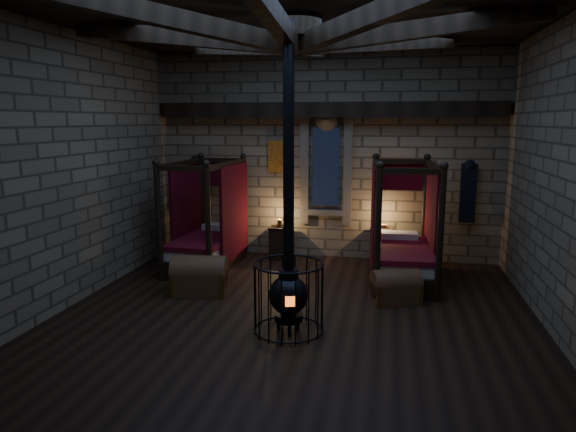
% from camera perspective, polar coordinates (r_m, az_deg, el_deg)
% --- Properties ---
extents(room, '(7.02, 7.02, 4.29)m').
position_cam_1_polar(room, '(7.31, 0.97, 17.66)').
color(room, black).
rests_on(room, ground).
extents(bed_left, '(1.16, 2.04, 2.08)m').
position_cam_1_polar(bed_left, '(10.19, -8.95, -2.76)').
color(bed_left, black).
rests_on(bed_left, ground).
extents(bed_right, '(1.20, 2.10, 2.12)m').
position_cam_1_polar(bed_right, '(9.43, 12.53, -3.91)').
color(bed_right, black).
rests_on(bed_right, ground).
extents(trunk_left, '(0.97, 0.71, 0.65)m').
position_cam_1_polar(trunk_left, '(8.70, -9.79, -6.63)').
color(trunk_left, brown).
rests_on(trunk_left, ground).
extents(trunk_right, '(0.85, 0.68, 0.54)m').
position_cam_1_polar(trunk_right, '(8.37, 11.87, -7.77)').
color(trunk_right, brown).
rests_on(trunk_right, ground).
extents(nightstand_left, '(0.42, 0.41, 0.83)m').
position_cam_1_polar(nightstand_left, '(10.69, -0.93, -2.91)').
color(nightstand_left, black).
rests_on(nightstand_left, ground).
extents(nightstand_right, '(0.47, 0.45, 0.80)m').
position_cam_1_polar(nightstand_right, '(10.47, 10.35, -3.22)').
color(nightstand_right, black).
rests_on(nightstand_right, ground).
extents(stove, '(0.95, 0.95, 4.05)m').
position_cam_1_polar(stove, '(6.97, 0.07, -8.19)').
color(stove, black).
rests_on(stove, ground).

